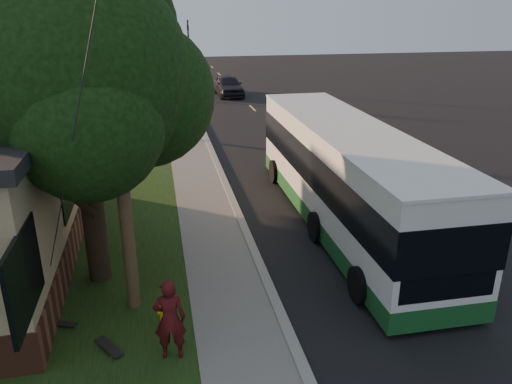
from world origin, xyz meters
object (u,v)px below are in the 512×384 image
leafy_tree (78,78)px  bare_tree_near (136,95)px  dumpster (14,192)px  fire_hydrant (165,313)px  traffic_signal (189,49)px  transit_bus (346,174)px  skateboard_main (109,347)px  bare_tree_far (147,70)px  utility_pole (115,115)px  skateboard_spare (61,323)px  skateboarder (170,319)px  distant_car (228,85)px

leafy_tree → bare_tree_near: 15.66m
dumpster → fire_hydrant: bearing=-58.3°
leafy_tree → traffic_signal: leafy_tree is taller
leafy_tree → bare_tree_near: bearing=87.5°
transit_bus → skateboard_main: 8.84m
bare_tree_far → utility_pole: bearing=-90.6°
skateboard_spare → skateboard_main: bearing=-43.8°
bare_tree_far → transit_bus: bare_tree_far is taller
fire_hydrant → utility_pole: utility_pole is taller
skateboarder → distant_car: skateboarder is taller
utility_pole → skateboard_spare: bearing=-162.6°
transit_bus → dumpster: bearing=162.8°
skateboard_spare → distant_car: distant_car is taller
transit_bus → skateboarder: transit_bus is taller
utility_pole → dumpster: size_ratio=5.81×
skateboard_spare → dumpster: (-2.60, 7.40, 0.57)m
traffic_signal → leafy_tree: bearing=-98.5°
skateboarder → dumpster: (-4.98, 8.91, -0.25)m
bare_tree_far → distant_car: 6.26m
bare_tree_near → bare_tree_far: bearing=87.6°
bare_tree_near → skateboard_spare: bearing=-94.5°
dumpster → transit_bus: bearing=-17.2°
leafy_tree → skateboarder: bearing=-65.5°
traffic_signal → fire_hydrant: bearing=-95.2°
leafy_tree → dumpster: size_ratio=4.99×
utility_pole → skateboard_spare: 4.80m
utility_pole → leafy_tree: (-0.87, 1.66, 0.54)m
traffic_signal → skateboarder: (-3.00, -35.01, -2.21)m
leafy_tree → traffic_signal: size_ratio=1.42×
transit_bus → dumpster: (-10.72, 3.33, -1.04)m
utility_pole → transit_bus: utility_pole is taller
fire_hydrant → dumpster: size_ratio=0.47×
dumpster → distant_car: distant_car is taller
leafy_tree → skateboard_spare: size_ratio=10.37×
skateboard_main → skateboard_spare: (-1.10, 1.06, -0.01)m
bare_tree_far → skateboard_spare: bare_tree_far is taller
skateboard_main → dumpster: dumpster is taller
leafy_tree → bare_tree_far: (1.17, 27.35, -3.16)m
bare_tree_far → skateboard_spare: size_ratio=5.36×
skateboarder → bare_tree_near: bearing=-82.5°
traffic_signal → skateboard_spare: (-5.38, -33.50, -3.04)m
transit_bus → distant_car: transit_bus is taller
bare_tree_far → skateboarder: size_ratio=2.29×
bare_tree_far → transit_bus: size_ratio=0.34×
skateboarder → skateboard_spare: bearing=-28.0°
transit_bus → utility_pole: bearing=-151.4°
skateboard_spare → bare_tree_far: bearing=86.4°
transit_bus → fire_hydrant: bearing=-142.0°
utility_pole → transit_bus: 8.01m
fire_hydrant → skateboarder: skateboarder is taller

